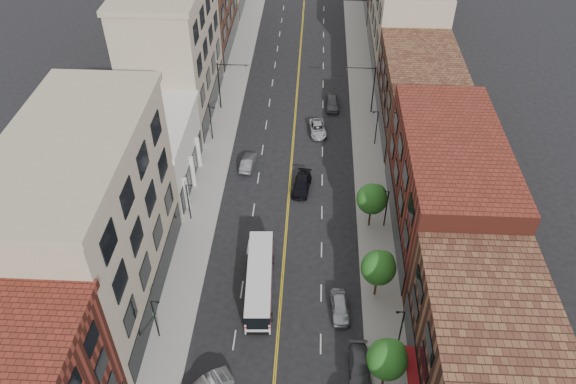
% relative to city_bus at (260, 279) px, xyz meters
% --- Properties ---
extents(sidewalk_left, '(4.00, 110.00, 0.15)m').
position_rel_city_bus_xyz_m(sidewalk_left, '(-7.85, 20.94, -1.58)').
color(sidewalk_left, gray).
rests_on(sidewalk_left, ground).
extents(sidewalk_right, '(4.00, 110.00, 0.15)m').
position_rel_city_bus_xyz_m(sidewalk_right, '(12.15, 20.94, -1.58)').
color(sidewalk_right, gray).
rests_on(sidewalk_right, ground).
extents(bldg_l_tanoffice, '(10.00, 22.00, 18.00)m').
position_rel_city_bus_xyz_m(bldg_l_tanoffice, '(-14.85, -1.06, 7.35)').
color(bldg_l_tanoffice, gray).
rests_on(bldg_l_tanoffice, ground).
extents(bldg_l_white, '(10.00, 14.00, 8.00)m').
position_rel_city_bus_xyz_m(bldg_l_white, '(-14.85, 16.94, 2.35)').
color(bldg_l_white, silver).
rests_on(bldg_l_white, ground).
extents(bldg_l_far_a, '(10.00, 20.00, 18.00)m').
position_rel_city_bus_xyz_m(bldg_l_far_a, '(-14.85, 33.94, 7.35)').
color(bldg_l_far_a, gray).
rests_on(bldg_l_far_a, ground).
extents(bldg_l_far_b, '(10.00, 20.00, 15.00)m').
position_rel_city_bus_xyz_m(bldg_l_far_b, '(-14.85, 53.94, 5.85)').
color(bldg_l_far_b, '#512C20').
rests_on(bldg_l_far_b, ground).
extents(bldg_r_mid, '(10.00, 22.00, 12.00)m').
position_rel_city_bus_xyz_m(bldg_r_mid, '(19.15, 9.94, 4.35)').
color(bldg_r_mid, '#5E2218').
rests_on(bldg_r_mid, ground).
extents(bldg_r_far_a, '(10.00, 20.00, 10.00)m').
position_rel_city_bus_xyz_m(bldg_r_far_a, '(19.15, 30.94, 3.35)').
color(bldg_r_far_a, '#512C20').
rests_on(bldg_r_far_a, ground).
extents(bldg_r_far_b, '(10.00, 22.00, 14.00)m').
position_rel_city_bus_xyz_m(bldg_r_far_b, '(19.15, 51.94, 5.35)').
color(bldg_r_far_b, gray).
rests_on(bldg_r_far_b, ground).
extents(tree_r_1, '(3.40, 3.40, 5.59)m').
position_rel_city_bus_xyz_m(tree_r_1, '(11.54, -9.99, 2.48)').
color(tree_r_1, black).
rests_on(tree_r_1, sidewalk_right).
extents(tree_r_2, '(3.40, 3.40, 5.59)m').
position_rel_city_bus_xyz_m(tree_r_2, '(11.54, 0.01, 2.48)').
color(tree_r_2, black).
rests_on(tree_r_2, sidewalk_right).
extents(tree_r_3, '(3.40, 3.40, 5.59)m').
position_rel_city_bus_xyz_m(tree_r_3, '(11.54, 10.01, 2.48)').
color(tree_r_3, black).
rests_on(tree_r_3, sidewalk_right).
extents(lamp_l_1, '(0.81, 0.55, 5.05)m').
position_rel_city_bus_xyz_m(lamp_l_1, '(-8.80, -6.06, 1.32)').
color(lamp_l_1, black).
rests_on(lamp_l_1, sidewalk_left).
extents(lamp_l_2, '(0.81, 0.55, 5.05)m').
position_rel_city_bus_xyz_m(lamp_l_2, '(-8.80, 9.94, 1.32)').
color(lamp_l_2, black).
rests_on(lamp_l_2, sidewalk_left).
extents(lamp_l_3, '(0.81, 0.55, 5.05)m').
position_rel_city_bus_xyz_m(lamp_l_3, '(-8.80, 25.94, 1.32)').
color(lamp_l_3, black).
rests_on(lamp_l_3, sidewalk_left).
extents(lamp_r_1, '(0.81, 0.55, 5.05)m').
position_rel_city_bus_xyz_m(lamp_r_1, '(13.10, -6.06, 1.32)').
color(lamp_r_1, black).
rests_on(lamp_r_1, sidewalk_right).
extents(lamp_r_2, '(0.81, 0.55, 5.05)m').
position_rel_city_bus_xyz_m(lamp_r_2, '(13.10, 9.94, 1.32)').
color(lamp_r_2, black).
rests_on(lamp_r_2, sidewalk_right).
extents(lamp_r_3, '(0.81, 0.55, 5.05)m').
position_rel_city_bus_xyz_m(lamp_r_3, '(13.10, 25.94, 1.32)').
color(lamp_r_3, black).
rests_on(lamp_r_3, sidewalk_right).
extents(signal_mast_left, '(4.49, 0.18, 7.20)m').
position_rel_city_bus_xyz_m(signal_mast_left, '(-8.12, 33.94, 2.99)').
color(signal_mast_left, black).
rests_on(signal_mast_left, sidewalk_left).
extents(signal_mast_right, '(4.49, 0.18, 7.20)m').
position_rel_city_bus_xyz_m(signal_mast_right, '(12.42, 33.94, 2.99)').
color(signal_mast_right, black).
rests_on(signal_mast_right, sidewalk_right).
extents(city_bus, '(3.10, 11.16, 2.84)m').
position_rel_city_bus_xyz_m(city_bus, '(0.00, 0.00, 0.00)').
color(city_bus, silver).
rests_on(city_bus, ground).
extents(car_parked_mid, '(1.98, 4.70, 1.35)m').
position_rel_city_bus_xyz_m(car_parked_mid, '(9.55, -8.67, -0.97)').
color(car_parked_mid, '#4D4C51').
rests_on(car_parked_mid, ground).
extents(car_parked_far, '(2.06, 4.41, 1.46)m').
position_rel_city_bus_xyz_m(car_parked_far, '(7.95, -2.33, -0.92)').
color(car_parked_far, '#A8AAB0').
rests_on(car_parked_far, ground).
extents(car_lane_behind, '(1.93, 4.40, 1.41)m').
position_rel_city_bus_xyz_m(car_lane_behind, '(-3.34, 20.18, -0.95)').
color(car_lane_behind, '#55565B').
rests_on(car_lane_behind, ground).
extents(car_lane_a, '(2.60, 5.10, 1.42)m').
position_rel_city_bus_xyz_m(car_lane_a, '(3.65, 16.03, -0.94)').
color(car_lane_a, black).
rests_on(car_lane_a, ground).
extents(car_lane_b, '(2.73, 4.95, 1.31)m').
position_rel_city_bus_xyz_m(car_lane_b, '(5.43, 28.39, -0.99)').
color(car_lane_b, '#BABCC3').
rests_on(car_lane_b, ground).
extents(car_lane_c, '(2.11, 4.82, 1.62)m').
position_rel_city_bus_xyz_m(car_lane_c, '(7.50, 35.13, -0.84)').
color(car_lane_c, '#49494E').
rests_on(car_lane_c, ground).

